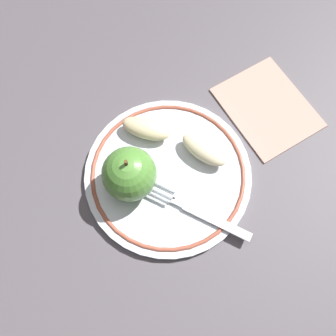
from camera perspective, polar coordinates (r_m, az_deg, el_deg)
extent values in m
plane|color=#514B51|center=(0.53, -0.37, -2.45)|extent=(2.00, 2.00, 0.00)
cylinder|color=silver|center=(0.53, 0.00, -1.05)|extent=(0.24, 0.24, 0.01)
torus|color=#9F4F3B|center=(0.53, 0.00, -0.86)|extent=(0.22, 0.22, 0.01)
sphere|color=#4F8A36|center=(0.49, -5.92, -0.91)|extent=(0.07, 0.07, 0.07)
cylinder|color=brown|center=(0.45, -6.41, 0.77)|extent=(0.00, 0.00, 0.01)
ellipsoid|color=beige|center=(0.54, -3.38, 6.02)|extent=(0.07, 0.08, 0.02)
ellipsoid|color=beige|center=(0.53, 5.61, 2.65)|extent=(0.05, 0.08, 0.02)
cube|color=silver|center=(0.51, 7.45, -8.06)|extent=(0.05, 0.09, 0.00)
cube|color=silver|center=(0.51, 1.49, -5.25)|extent=(0.02, 0.02, 0.00)
cube|color=silver|center=(0.52, -1.93, -2.17)|extent=(0.03, 0.06, 0.00)
cube|color=silver|center=(0.52, -2.34, -2.93)|extent=(0.03, 0.06, 0.00)
cube|color=silver|center=(0.52, -2.75, -3.68)|extent=(0.03, 0.06, 0.00)
cube|color=silver|center=(0.51, -3.17, -4.44)|extent=(0.03, 0.06, 0.00)
cube|color=tan|center=(0.60, 14.80, 9.11)|extent=(0.14, 0.16, 0.01)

